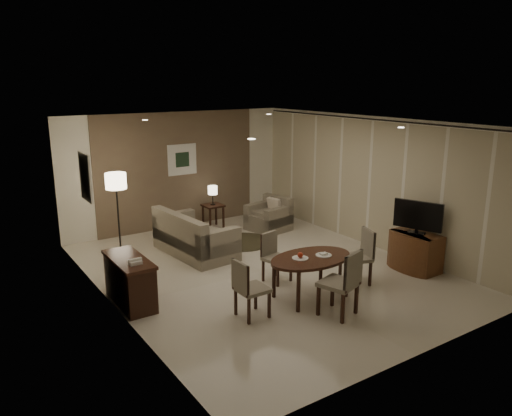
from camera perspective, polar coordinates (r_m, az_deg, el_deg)
room_shell at (r=9.16m, az=-0.70°, el=1.47°), size 5.50×7.00×2.70m
taupe_accent at (r=11.82m, az=-8.89°, el=4.27°), size 3.96×0.03×2.70m
curtain_wall at (r=10.56m, az=12.83°, el=2.69°), size 0.08×6.70×2.58m
curtain_rod at (r=10.38m, az=13.24°, el=9.84°), size 0.03×6.80×0.03m
art_back_frame at (r=11.80m, az=-8.44°, el=5.50°), size 0.72×0.03×0.72m
art_back_canvas at (r=11.78m, az=-8.41°, el=5.49°), size 0.34×0.01×0.34m
art_left_frame at (r=8.70m, az=-18.93°, el=3.35°), size 0.03×0.60×0.80m
art_left_canvas at (r=8.71m, az=-18.83°, el=3.36°), size 0.01×0.46×0.64m
downlight_nl at (r=6.36m, az=-0.51°, el=7.89°), size 0.10×0.10×0.01m
downlight_nr at (r=8.23m, az=16.25°, el=8.83°), size 0.10×0.10×0.01m
downlight_fl at (r=9.57m, az=-12.57°, el=9.78°), size 0.10×0.10×0.01m
downlight_fr at (r=10.90m, az=1.49°, el=10.66°), size 0.10×0.10×0.01m
console_desk at (r=8.07m, az=-14.21°, el=-8.11°), size 0.48×1.20×0.75m
telephone at (r=7.65m, az=-13.64°, el=-5.92°), size 0.20×0.14×0.09m
tv_cabinet at (r=9.66m, az=17.78°, el=-4.72°), size 0.48×0.90×0.70m
flat_tv at (r=9.45m, az=18.01°, el=-0.91°), size 0.36×0.85×0.60m
dining_table at (r=8.12m, az=6.24°, el=-7.86°), size 1.44×0.90×0.68m
chair_near at (r=7.53m, az=9.37°, el=-8.40°), size 0.62×0.62×1.02m
chair_far at (r=8.65m, az=2.43°, el=-5.73°), size 0.49×0.49×0.85m
chair_left at (r=7.40m, az=-0.43°, el=-9.16°), size 0.44×0.44×0.89m
chair_right at (r=8.73m, az=11.33°, el=-5.50°), size 0.58×0.58×0.95m
plate_a at (r=7.93m, az=5.07°, el=-5.73°), size 0.26×0.26×0.02m
plate_b at (r=8.10m, az=7.74°, el=-5.36°), size 0.26×0.26×0.02m
fruit_apple at (r=7.91m, az=5.08°, el=-5.37°), size 0.09×0.09×0.09m
napkin at (r=8.09m, az=7.74°, el=-5.21°), size 0.12×0.08×0.03m
round_rug at (r=10.82m, az=-1.54°, el=-3.87°), size 1.29×1.29×0.01m
sofa at (r=10.06m, az=-6.96°, el=-2.83°), size 1.94×1.10×0.87m
armchair at (r=11.57m, az=1.43°, el=-0.71°), size 0.94×0.98×0.76m
side_table at (r=11.81m, az=-4.91°, el=-0.94°), size 0.44×0.44×0.56m
table_lamp at (r=11.68m, az=-4.97°, el=1.57°), size 0.22×0.22×0.50m
floor_lamp at (r=10.36m, az=-15.49°, el=-0.57°), size 0.41×0.41×1.63m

